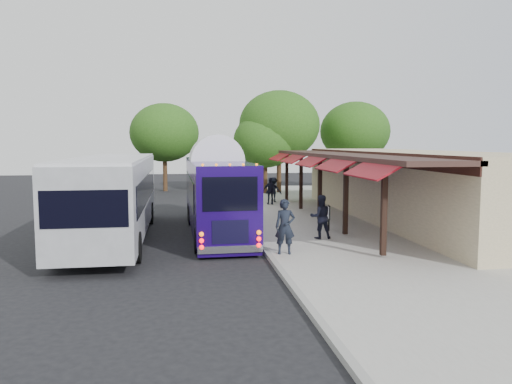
{
  "coord_description": "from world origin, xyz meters",
  "views": [
    {
      "loc": [
        -2.87,
        -19.82,
        4.04
      ],
      "look_at": [
        0.36,
        2.38,
        1.8
      ],
      "focal_mm": 35.0,
      "sensor_mm": 36.0,
      "label": 1
    }
  ],
  "objects_px": {
    "ped_b": "(321,217)",
    "ped_a": "(285,227)",
    "city_bus": "(113,194)",
    "ped_c": "(271,191)",
    "ped_d": "(274,190)",
    "coach_bus": "(216,191)",
    "sign_board": "(329,214)"
  },
  "relations": [
    {
      "from": "coach_bus",
      "to": "ped_a",
      "type": "height_order",
      "value": "coach_bus"
    },
    {
      "from": "coach_bus",
      "to": "ped_c",
      "type": "xyz_separation_m",
      "value": [
        3.96,
        8.52,
        -0.87
      ]
    },
    {
      "from": "coach_bus",
      "to": "city_bus",
      "type": "distance_m",
      "value": 4.45
    },
    {
      "from": "ped_c",
      "to": "sign_board",
      "type": "bearing_deg",
      "value": 93.08
    },
    {
      "from": "ped_a",
      "to": "sign_board",
      "type": "height_order",
      "value": "ped_a"
    },
    {
      "from": "ped_c",
      "to": "ped_d",
      "type": "height_order",
      "value": "ped_c"
    },
    {
      "from": "city_bus",
      "to": "ped_a",
      "type": "xyz_separation_m",
      "value": [
        6.41,
        -4.43,
        -0.79
      ]
    },
    {
      "from": "ped_c",
      "to": "ped_b",
      "type": "bearing_deg",
      "value": 88.02
    },
    {
      "from": "ped_b",
      "to": "ped_a",
      "type": "bearing_deg",
      "value": 52.19
    },
    {
      "from": "city_bus",
      "to": "ped_b",
      "type": "distance_m",
      "value": 8.65
    },
    {
      "from": "ped_b",
      "to": "ped_d",
      "type": "distance_m",
      "value": 12.53
    },
    {
      "from": "ped_a",
      "to": "ped_c",
      "type": "height_order",
      "value": "ped_a"
    },
    {
      "from": "ped_a",
      "to": "ped_d",
      "type": "distance_m",
      "value": 15.25
    },
    {
      "from": "city_bus",
      "to": "sign_board",
      "type": "height_order",
      "value": "city_bus"
    },
    {
      "from": "city_bus",
      "to": "ped_b",
      "type": "height_order",
      "value": "city_bus"
    },
    {
      "from": "ped_a",
      "to": "city_bus",
      "type": "bearing_deg",
      "value": 151.18
    },
    {
      "from": "ped_b",
      "to": "city_bus",
      "type": "bearing_deg",
      "value": -12.48
    },
    {
      "from": "coach_bus",
      "to": "ped_a",
      "type": "xyz_separation_m",
      "value": [
        2.05,
        -5.31,
        -0.76
      ]
    },
    {
      "from": "coach_bus",
      "to": "city_bus",
      "type": "bearing_deg",
      "value": -170.01
    },
    {
      "from": "ped_c",
      "to": "ped_d",
      "type": "bearing_deg",
      "value": -110.9
    },
    {
      "from": "coach_bus",
      "to": "ped_d",
      "type": "distance_m",
      "value": 10.74
    },
    {
      "from": "coach_bus",
      "to": "sign_board",
      "type": "bearing_deg",
      "value": -14.2
    },
    {
      "from": "coach_bus",
      "to": "ped_a",
      "type": "distance_m",
      "value": 5.74
    },
    {
      "from": "sign_board",
      "to": "city_bus",
      "type": "bearing_deg",
      "value": -173.46
    },
    {
      "from": "ped_d",
      "to": "ped_b",
      "type": "bearing_deg",
      "value": 113.02
    },
    {
      "from": "ped_c",
      "to": "city_bus",
      "type": "bearing_deg",
      "value": 46.09
    },
    {
      "from": "sign_board",
      "to": "coach_bus",
      "type": "bearing_deg",
      "value": 175.17
    },
    {
      "from": "city_bus",
      "to": "ped_b",
      "type": "bearing_deg",
      "value": -13.31
    },
    {
      "from": "ped_c",
      "to": "ped_d",
      "type": "distance_m",
      "value": 1.31
    },
    {
      "from": "ped_b",
      "to": "sign_board",
      "type": "distance_m",
      "value": 1.86
    },
    {
      "from": "ped_a",
      "to": "sign_board",
      "type": "bearing_deg",
      "value": 61.83
    },
    {
      "from": "ped_c",
      "to": "ped_d",
      "type": "xyz_separation_m",
      "value": [
        0.42,
        1.24,
        -0.04
      ]
    }
  ]
}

